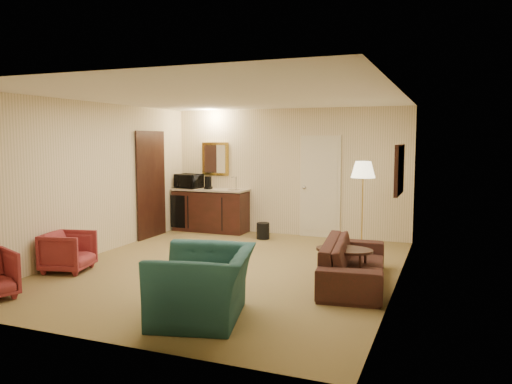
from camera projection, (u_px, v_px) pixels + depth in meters
ground at (227, 268)px, 7.65m from camera, size 6.00×6.00×0.00m
room_walls at (241, 155)px, 8.22m from camera, size 5.02×6.01×2.61m
wetbar_cabinet at (211, 210)px, 10.72m from camera, size 1.64×0.58×0.92m
sofa at (354, 255)px, 6.81m from camera, size 0.84×2.10×0.80m
teal_armchair at (203, 273)px, 5.45m from camera, size 1.03×1.33×1.03m
rose_chair_near at (68, 250)px, 7.46m from camera, size 0.73×0.76×0.66m
coffee_table at (344, 265)px, 6.96m from camera, size 0.83×0.59×0.46m
floor_lamp at (362, 206)px, 8.82m from camera, size 0.48×0.48×1.60m
waste_bin at (263, 231)px, 9.91m from camera, size 0.27×0.27×0.32m
microwave at (189, 180)px, 10.79m from camera, size 0.61×0.43×0.38m
coffee_maker at (208, 183)px, 10.59m from camera, size 0.15×0.15×0.27m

